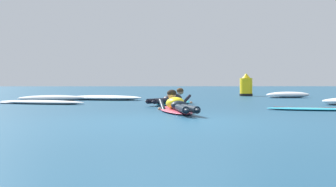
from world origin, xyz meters
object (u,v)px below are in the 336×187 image
at_px(drifting_surfboard, 312,109).
at_px(surfer_near, 177,106).
at_px(channel_marker_buoy, 246,87).
at_px(surfer_far, 172,100).

bearing_deg(drifting_surfboard, surfer_near, -169.65).
relative_size(surfer_near, channel_marker_buoy, 2.33).
bearing_deg(channel_marker_buoy, surfer_far, -118.03).
distance_m(surfer_far, channel_marker_buoy, 8.56).
height_order(surfer_near, drifting_surfboard, surfer_near).
bearing_deg(drifting_surfboard, channel_marker_buoy, 85.25).
bearing_deg(surfer_far, surfer_near, -91.00).
bearing_deg(drifting_surfboard, surfer_far, 139.90).
xyz_separation_m(surfer_far, channel_marker_buoy, (4.02, 7.55, 0.31)).
distance_m(drifting_surfboard, channel_marker_buoy, 10.26).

